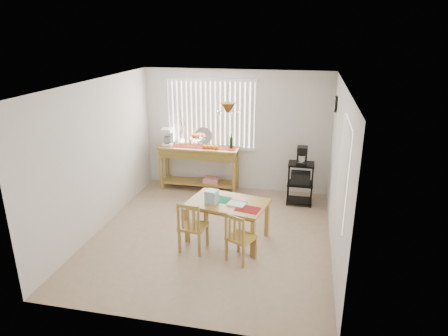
% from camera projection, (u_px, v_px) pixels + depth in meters
% --- Properties ---
extents(ground, '(4.00, 4.50, 0.01)m').
position_uv_depth(ground, '(212.00, 235.00, 6.92)').
color(ground, tan).
extents(room_shell, '(4.20, 4.70, 2.70)m').
position_uv_depth(room_shell, '(211.00, 141.00, 6.37)').
color(room_shell, silver).
rests_on(room_shell, ground).
extents(sideboard, '(1.73, 0.49, 0.97)m').
position_uv_depth(sideboard, '(199.00, 158.00, 8.66)').
color(sideboard, olive).
rests_on(sideboard, ground).
extents(sideboard_items, '(1.64, 0.41, 0.75)m').
position_uv_depth(sideboard_items, '(187.00, 139.00, 8.60)').
color(sideboard_items, maroon).
rests_on(sideboard_items, sideboard).
extents(wire_cart, '(0.51, 0.41, 0.86)m').
position_uv_depth(wire_cart, '(300.00, 180.00, 8.00)').
color(wire_cart, black).
rests_on(wire_cart, ground).
extents(cart_items, '(0.20, 0.24, 0.35)m').
position_uv_depth(cart_items, '(302.00, 155.00, 7.85)').
color(cart_items, black).
rests_on(cart_items, wire_cart).
extents(dining_table, '(1.41, 1.06, 0.68)m').
position_uv_depth(dining_table, '(228.00, 206.00, 6.61)').
color(dining_table, olive).
rests_on(dining_table, ground).
extents(table_items, '(0.97, 0.64, 0.22)m').
position_uv_depth(table_items, '(218.00, 198.00, 6.51)').
color(table_items, '#136E4D').
rests_on(table_items, dining_table).
extents(chair_left, '(0.44, 0.44, 0.86)m').
position_uv_depth(chair_left, '(192.00, 227.00, 6.31)').
color(chair_left, olive).
rests_on(chair_left, ground).
extents(chair_right, '(0.50, 0.50, 0.81)m').
position_uv_depth(chair_right, '(240.00, 238.00, 6.03)').
color(chair_right, olive).
rests_on(chair_right, ground).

